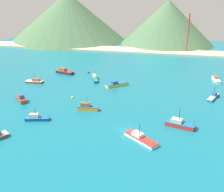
{
  "coord_description": "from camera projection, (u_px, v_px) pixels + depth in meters",
  "views": [
    {
      "loc": [
        12.86,
        -71.94,
        39.17
      ],
      "look_at": [
        -10.34,
        26.33,
        0.08
      ],
      "focal_mm": 43.96,
      "sensor_mm": 36.0,
      "label": 1
    }
  ],
  "objects": [
    {
      "name": "ground",
      "position": [
        139.0,
        96.0,
        109.51
      ],
      "size": [
        260.0,
        280.0,
        0.5
      ],
      "color": "#146B7F"
    },
    {
      "name": "fishing_boat_0",
      "position": [
        21.0,
        99.0,
        103.31
      ],
      "size": [
        7.29,
        7.11,
        2.82
      ],
      "color": "brown",
      "rests_on": "ground"
    },
    {
      "name": "fishing_boat_1",
      "position": [
        87.0,
        107.0,
        95.27
      ],
      "size": [
        7.56,
        2.8,
        5.34
      ],
      "color": "orange",
      "rests_on": "ground"
    },
    {
      "name": "fishing_boat_2",
      "position": [
        216.0,
        79.0,
        125.69
      ],
      "size": [
        3.23,
        8.87,
        2.28
      ],
      "color": "silver",
      "rests_on": "ground"
    },
    {
      "name": "fishing_boat_3",
      "position": [
        35.0,
        81.0,
        123.74
      ],
      "size": [
        7.92,
        3.27,
        4.87
      ],
      "color": "red",
      "rests_on": "ground"
    },
    {
      "name": "fishing_boat_4",
      "position": [
        36.0,
        118.0,
        88.05
      ],
      "size": [
        8.04,
        4.0,
        4.5
      ],
      "color": "#14478C",
      "rests_on": "ground"
    },
    {
      "name": "fishing_boat_5",
      "position": [
        116.0,
        84.0,
        119.64
      ],
      "size": [
        9.65,
        9.32,
        2.47
      ],
      "color": "gold",
      "rests_on": "ground"
    },
    {
      "name": "fishing_boat_6",
      "position": [
        213.0,
        97.0,
        105.91
      ],
      "size": [
        5.35,
        9.42,
        6.35
      ],
      "color": "#1E5BA8",
      "rests_on": "ground"
    },
    {
      "name": "fishing_boat_7",
      "position": [
        64.0,
        71.0,
        137.7
      ],
      "size": [
        10.06,
        5.61,
        2.71
      ],
      "color": "#232328",
      "rests_on": "ground"
    },
    {
      "name": "fishing_boat_8",
      "position": [
        180.0,
        124.0,
        83.74
      ],
      "size": [
        9.4,
        5.29,
        6.16
      ],
      "color": "red",
      "rests_on": "ground"
    },
    {
      "name": "fishing_boat_9",
      "position": [
        95.0,
        78.0,
        127.77
      ],
      "size": [
        5.87,
        10.23,
        4.8
      ],
      "color": "#14478C",
      "rests_on": "ground"
    },
    {
      "name": "fishing_boat_13",
      "position": [
        140.0,
        138.0,
        76.28
      ],
      "size": [
        10.38,
        8.88,
        4.89
      ],
      "color": "silver",
      "rests_on": "ground"
    },
    {
      "name": "buoy_0",
      "position": [
        89.0,
        73.0,
        138.59
      ],
      "size": [
        1.04,
        1.04,
        1.04
      ],
      "color": "#232328",
      "rests_on": "ground"
    },
    {
      "name": "buoy_1",
      "position": [
        72.0,
        98.0,
        106.18
      ],
      "size": [
        1.08,
        1.08,
        1.08
      ],
      "color": "gold",
      "rests_on": "ground"
    },
    {
      "name": "beach_strip",
      "position": [
        156.0,
        51.0,
        184.76
      ],
      "size": [
        247.0,
        16.4,
        1.2
      ],
      "primitive_type": "cube",
      "color": "beige",
      "rests_on": "ground"
    },
    {
      "name": "hill_west",
      "position": [
        68.0,
        16.0,
        225.15
      ],
      "size": [
        93.75,
        93.75,
        37.87
      ],
      "color": "#476B47",
      "rests_on": "ground"
    },
    {
      "name": "hill_central",
      "position": [
        168.0,
        22.0,
        207.69
      ],
      "size": [
        70.44,
        70.44,
        32.69
      ],
      "color": "#476B47",
      "rests_on": "ground"
    },
    {
      "name": "radio_tower",
      "position": [
        188.0,
        33.0,
        178.25
      ],
      "size": [
        2.55,
        2.04,
        25.55
      ],
      "color": "#B7332D",
      "rests_on": "ground"
    }
  ]
}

